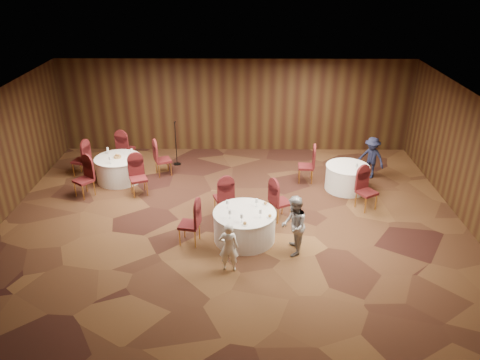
{
  "coord_description": "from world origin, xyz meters",
  "views": [
    {
      "loc": [
        0.3,
        -10.53,
        6.31
      ],
      "look_at": [
        0.2,
        0.2,
        1.1
      ],
      "focal_mm": 35.0,
      "sensor_mm": 36.0,
      "label": 1
    }
  ],
  "objects_px": {
    "woman_a": "(229,247)",
    "man_c": "(371,158)",
    "table_right": "(347,177)",
    "table_main": "(244,226)",
    "woman_b": "(294,226)",
    "table_left": "(119,169)",
    "mic_stand": "(176,152)"
  },
  "relations": [
    {
      "from": "woman_b",
      "to": "table_main",
      "type": "bearing_deg",
      "value": -112.97
    },
    {
      "from": "table_main",
      "to": "table_left",
      "type": "height_order",
      "value": "same"
    },
    {
      "from": "table_main",
      "to": "woman_a",
      "type": "distance_m",
      "value": 1.31
    },
    {
      "from": "man_c",
      "to": "table_left",
      "type": "bearing_deg",
      "value": -137.71
    },
    {
      "from": "table_main",
      "to": "woman_b",
      "type": "height_order",
      "value": "woman_b"
    },
    {
      "from": "table_left",
      "to": "woman_a",
      "type": "distance_m",
      "value": 5.74
    },
    {
      "from": "table_right",
      "to": "woman_a",
      "type": "height_order",
      "value": "woman_a"
    },
    {
      "from": "table_main",
      "to": "man_c",
      "type": "xyz_separation_m",
      "value": [
        3.9,
        3.55,
        0.28
      ]
    },
    {
      "from": "table_right",
      "to": "woman_b",
      "type": "distance_m",
      "value": 3.83
    },
    {
      "from": "table_main",
      "to": "table_right",
      "type": "bearing_deg",
      "value": 42.25
    },
    {
      "from": "table_main",
      "to": "man_c",
      "type": "distance_m",
      "value": 5.28
    },
    {
      "from": "table_main",
      "to": "woman_a",
      "type": "bearing_deg",
      "value": -105.33
    },
    {
      "from": "table_right",
      "to": "mic_stand",
      "type": "distance_m",
      "value": 5.54
    },
    {
      "from": "table_right",
      "to": "man_c",
      "type": "distance_m",
      "value": 1.24
    },
    {
      "from": "table_main",
      "to": "woman_b",
      "type": "bearing_deg",
      "value": -27.29
    },
    {
      "from": "table_right",
      "to": "woman_a",
      "type": "relative_size",
      "value": 1.07
    },
    {
      "from": "table_right",
      "to": "woman_b",
      "type": "relative_size",
      "value": 0.87
    },
    {
      "from": "table_right",
      "to": "woman_a",
      "type": "distance_m",
      "value": 5.21
    },
    {
      "from": "table_left",
      "to": "man_c",
      "type": "height_order",
      "value": "man_c"
    },
    {
      "from": "table_main",
      "to": "table_left",
      "type": "xyz_separation_m",
      "value": [
        -3.85,
        3.29,
        -0.0
      ]
    },
    {
      "from": "table_left",
      "to": "woman_b",
      "type": "bearing_deg",
      "value": -37.88
    },
    {
      "from": "woman_a",
      "to": "woman_b",
      "type": "height_order",
      "value": "woman_b"
    },
    {
      "from": "mic_stand",
      "to": "woman_b",
      "type": "height_order",
      "value": "mic_stand"
    },
    {
      "from": "table_right",
      "to": "woman_b",
      "type": "xyz_separation_m",
      "value": [
        -1.89,
        -3.31,
        0.35
      ]
    },
    {
      "from": "mic_stand",
      "to": "woman_a",
      "type": "distance_m",
      "value": 6.05
    },
    {
      "from": "table_left",
      "to": "man_c",
      "type": "distance_m",
      "value": 7.76
    },
    {
      "from": "mic_stand",
      "to": "table_right",
      "type": "bearing_deg",
      "value": -18.49
    },
    {
      "from": "table_right",
      "to": "table_left",
      "type": "bearing_deg",
      "value": 175.39
    },
    {
      "from": "table_right",
      "to": "mic_stand",
      "type": "height_order",
      "value": "mic_stand"
    },
    {
      "from": "table_main",
      "to": "man_c",
      "type": "height_order",
      "value": "man_c"
    },
    {
      "from": "table_main",
      "to": "table_left",
      "type": "distance_m",
      "value": 5.06
    },
    {
      "from": "woman_a",
      "to": "man_c",
      "type": "distance_m",
      "value": 6.4
    }
  ]
}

